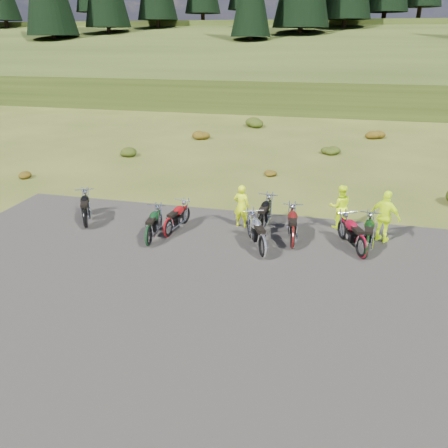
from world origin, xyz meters
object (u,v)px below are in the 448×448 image
(motorcycle_0, at_px, (86,228))
(motorcycle_3, at_px, (262,258))
(person_middle, at_px, (241,207))
(motorcycle_7, at_px, (365,258))

(motorcycle_0, relative_size, motorcycle_3, 0.98)
(motorcycle_3, xyz_separation_m, person_middle, (-1.14, 2.26, 0.79))
(motorcycle_0, bearing_deg, motorcycle_3, -124.19)
(motorcycle_7, height_order, person_middle, person_middle)
(motorcycle_3, xyz_separation_m, motorcycle_7, (3.17, 0.74, 0.00))
(motorcycle_0, xyz_separation_m, motorcycle_3, (6.62, -0.80, 0.00))
(motorcycle_3, relative_size, motorcycle_7, 1.02)
(motorcycle_0, height_order, motorcycle_7, same)
(person_middle, bearing_deg, motorcycle_0, 19.45)
(motorcycle_0, distance_m, person_middle, 5.72)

